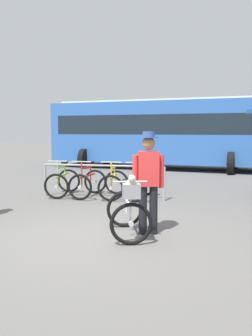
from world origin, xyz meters
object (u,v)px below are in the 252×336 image
racked_bike_white (140,184)px  person_with_featured_bike (148,178)px  racked_bike_lime (63,182)px  featured_bicycle (129,208)px  bus_distant (160,130)px  racked_bike_yellow (114,184)px  racked_bike_red (88,183)px

racked_bike_white → person_with_featured_bike: bearing=-79.0°
racked_bike_lime → featured_bicycle: bearing=-54.4°
bus_distant → person_with_featured_bike: bearing=-85.6°
racked_bike_white → featured_bicycle: size_ratio=0.93×
featured_bicycle → bus_distant: size_ratio=0.12×
racked_bike_white → bus_distant: bus_distant is taller
racked_bike_yellow → featured_bicycle: featured_bicycle is taller
racked_bike_red → racked_bike_white: size_ratio=1.01×
racked_bike_red → bus_distant: (1.19, 7.43, 1.37)m
racked_bike_yellow → person_with_featured_bike: (1.29, -3.08, 0.58)m
racked_bike_white → person_with_featured_bike: 3.18m
racked_bike_red → racked_bike_yellow: bearing=-0.9°
racked_bike_yellow → racked_bike_white: size_ratio=0.97×
bus_distant → racked_bike_red: bearing=-99.1°
racked_bike_lime → bus_distant: bearing=75.7°
racked_bike_yellow → person_with_featured_bike: bearing=-67.2°
racked_bike_red → racked_bike_white: (1.40, -0.02, 0.00)m
racked_bike_white → person_with_featured_bike: (0.59, -3.07, 0.58)m
racked_bike_lime → featured_bicycle: featured_bicycle is taller
racked_bike_yellow → featured_bicycle: (1.01, -3.34, 0.12)m
racked_bike_white → racked_bike_lime: bearing=179.1°
racked_bike_white → featured_bicycle: bearing=-84.7°
racked_bike_lime → racked_bike_yellow: (1.40, -0.02, 0.00)m
racked_bike_red → person_with_featured_bike: person_with_featured_bike is taller
racked_bike_lime → racked_bike_red: same height
racked_bike_lime → racked_bike_yellow: 1.40m
racked_bike_red → racked_bike_lime: bearing=179.1°
racked_bike_lime → bus_distant: (1.89, 7.42, 1.37)m
racked_bike_red → racked_bike_white: 1.40m
racked_bike_white → featured_bicycle: 3.35m
racked_bike_white → bus_distant: bearing=91.6°
racked_bike_lime → person_with_featured_bike: (2.69, -3.10, 0.58)m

